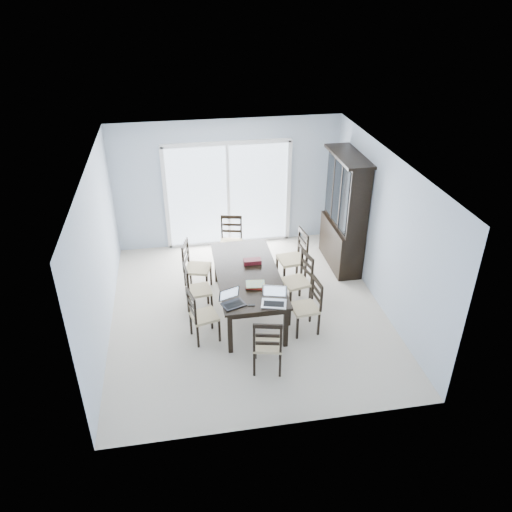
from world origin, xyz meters
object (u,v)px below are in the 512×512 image
(dining_table, at_px, (248,276))
(chair_end_far, at_px, (231,235))
(chair_left_mid, at_px, (193,285))
(china_hutch, at_px, (344,213))
(chair_left_far, at_px, (192,262))
(cell_phone, at_px, (252,305))
(chair_right_near, at_px, (310,300))
(game_box, at_px, (252,261))
(chair_end_near, at_px, (268,341))
(laptop_silver, at_px, (274,301))
(chair_right_far, at_px, (297,252))
(laptop_dark, at_px, (234,302))
(chair_left_near, at_px, (198,311))
(chair_right_mid, at_px, (301,274))
(hot_tub, at_px, (183,201))

(dining_table, height_order, chair_end_far, chair_end_far)
(chair_end_far, bearing_deg, chair_left_mid, 74.93)
(china_hutch, bearing_deg, chair_left_mid, -158.50)
(chair_left_far, xyz_separation_m, cell_phone, (0.77, -1.70, 0.17))
(chair_right_near, xyz_separation_m, game_box, (-0.76, 0.94, 0.24))
(chair_left_far, relative_size, chair_end_far, 1.00)
(chair_left_mid, bearing_deg, chair_end_near, 23.33)
(laptop_silver, distance_m, cell_phone, 0.33)
(chair_right_far, xyz_separation_m, game_box, (-0.88, -0.48, 0.17))
(chair_right_near, distance_m, laptop_dark, 1.26)
(chair_left_near, height_order, laptop_silver, chair_left_near)
(chair_right_mid, bearing_deg, china_hutch, -56.08)
(chair_left_mid, relative_size, game_box, 3.49)
(chair_end_near, distance_m, cell_phone, 0.64)
(chair_left_mid, xyz_separation_m, chair_end_far, (0.83, 1.57, 0.04))
(chair_left_near, bearing_deg, chair_left_mid, 168.13)
(chair_right_mid, distance_m, chair_end_near, 1.81)
(chair_end_far, bearing_deg, chair_right_far, 152.03)
(laptop_dark, xyz_separation_m, hot_tub, (-0.56, 4.54, -0.31))
(chair_left_mid, bearing_deg, cell_phone, 31.72)
(dining_table, xyz_separation_m, chair_right_mid, (0.92, 0.07, -0.10))
(chair_left_near, bearing_deg, chair_right_near, 74.10)
(chair_right_far, height_order, cell_phone, chair_right_far)
(dining_table, height_order, china_hutch, china_hutch)
(chair_right_far, distance_m, laptop_dark, 2.11)
(chair_end_far, bearing_deg, china_hutch, -178.70)
(china_hutch, xyz_separation_m, chair_left_far, (-2.88, -0.46, -0.49))
(chair_left_far, bearing_deg, hot_tub, -164.15)
(chair_left_mid, bearing_deg, laptop_dark, 23.02)
(chair_right_mid, relative_size, cell_phone, 10.55)
(china_hutch, distance_m, chair_right_mid, 1.69)
(chair_end_far, bearing_deg, chair_right_mid, 133.97)
(chair_right_near, distance_m, chair_right_far, 1.43)
(laptop_silver, bearing_deg, chair_end_near, -94.65)
(chair_left_near, distance_m, chair_end_far, 2.43)
(chair_end_far, height_order, game_box, chair_end_far)
(chair_left_near, relative_size, chair_right_far, 0.87)
(game_box, bearing_deg, chair_right_mid, -14.52)
(game_box, bearing_deg, china_hutch, 27.28)
(dining_table, bearing_deg, chair_left_far, 137.35)
(hot_tub, bearing_deg, laptop_silver, -76.18)
(china_hutch, xyz_separation_m, chair_end_near, (-1.98, -2.76, -0.51))
(china_hutch, xyz_separation_m, hot_tub, (-2.92, 2.43, -0.57))
(laptop_dark, bearing_deg, chair_left_mid, 98.82)
(game_box, xyz_separation_m, hot_tub, (-1.02, 3.41, -0.29))
(chair_end_near, relative_size, hot_tub, 0.49)
(chair_right_near, bearing_deg, game_box, 32.62)
(chair_left_far, height_order, chair_end_near, chair_left_far)
(chair_left_mid, height_order, chair_right_mid, chair_right_mid)
(chair_left_mid, bearing_deg, game_box, 92.91)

